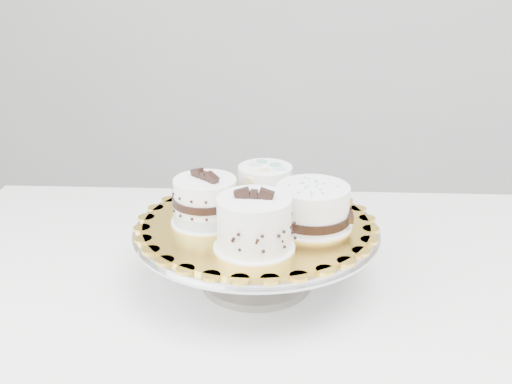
# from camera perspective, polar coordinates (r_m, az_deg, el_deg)

# --- Properties ---
(table) EXTENTS (1.30, 0.92, 0.75)m
(table) POSITION_cam_1_polar(r_m,az_deg,el_deg) (1.08, 1.88, -11.69)
(table) COLOR white
(table) RESTS_ON floor
(cake_stand) EXTENTS (0.38, 0.38, 0.10)m
(cake_stand) POSITION_cam_1_polar(r_m,az_deg,el_deg) (1.01, 0.03, -4.65)
(cake_stand) COLOR gray
(cake_stand) RESTS_ON table
(cake_board) EXTENTS (0.46, 0.46, 0.01)m
(cake_board) POSITION_cam_1_polar(r_m,az_deg,el_deg) (1.00, 0.03, -2.84)
(cake_board) COLOR gold
(cake_board) RESTS_ON cake_stand
(cake_swirl) EXTENTS (0.12, 0.12, 0.09)m
(cake_swirl) POSITION_cam_1_polar(r_m,az_deg,el_deg) (0.90, -0.16, -2.90)
(cake_swirl) COLOR white
(cake_swirl) RESTS_ON cake_board
(cake_banded) EXTENTS (0.14, 0.14, 0.09)m
(cake_banded) POSITION_cam_1_polar(r_m,az_deg,el_deg) (0.99, -4.52, -0.93)
(cake_banded) COLOR white
(cake_banded) RESTS_ON cake_board
(cake_dots) EXTENTS (0.11, 0.11, 0.07)m
(cake_dots) POSITION_cam_1_polar(r_m,az_deg,el_deg) (1.05, 0.82, 0.64)
(cake_dots) COLOR white
(cake_dots) RESTS_ON cake_board
(cake_ribbon) EXTENTS (0.13, 0.12, 0.07)m
(cake_ribbon) POSITION_cam_1_polar(r_m,az_deg,el_deg) (0.98, 5.10, -1.38)
(cake_ribbon) COLOR white
(cake_ribbon) RESTS_ON cake_board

